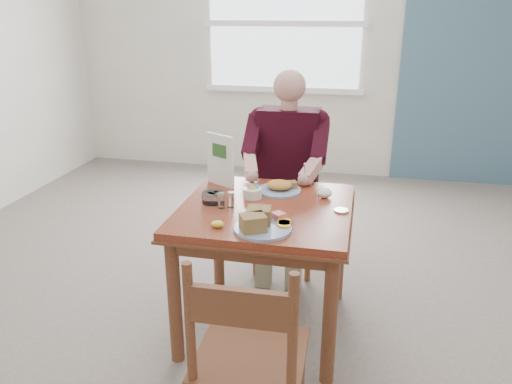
% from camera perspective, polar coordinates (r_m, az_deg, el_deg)
% --- Properties ---
extents(floor, '(6.00, 6.00, 0.00)m').
position_cam_1_polar(floor, '(3.02, 1.02, -14.95)').
color(floor, '#61574E').
rests_on(floor, ground).
extents(wall_back, '(5.50, 0.00, 5.50)m').
position_cam_1_polar(wall_back, '(5.46, 7.59, 16.44)').
color(wall_back, silver).
rests_on(wall_back, ground).
extents(accent_panel, '(1.60, 0.02, 2.80)m').
position_cam_1_polar(accent_panel, '(5.53, 24.89, 14.88)').
color(accent_panel, '#416479').
rests_on(accent_panel, ground).
extents(lemon_wedge, '(0.07, 0.06, 0.03)m').
position_cam_1_polar(lemon_wedge, '(2.41, -4.43, -3.67)').
color(lemon_wedge, yellow).
rests_on(lemon_wedge, table).
extents(napkin, '(0.08, 0.07, 0.05)m').
position_cam_1_polar(napkin, '(2.80, 7.84, -0.12)').
color(napkin, white).
rests_on(napkin, table).
extents(metal_dish, '(0.09, 0.09, 0.01)m').
position_cam_1_polar(metal_dish, '(2.63, 9.73, -2.10)').
color(metal_dish, silver).
rests_on(metal_dish, table).
extents(window, '(1.72, 0.04, 1.42)m').
position_cam_1_polar(window, '(5.47, 3.25, 18.68)').
color(window, white).
rests_on(window, wall_back).
extents(table, '(0.92, 0.92, 0.75)m').
position_cam_1_polar(table, '(2.71, 1.11, -3.83)').
color(table, maroon).
rests_on(table, ground).
extents(chair_far, '(0.42, 0.42, 0.95)m').
position_cam_1_polar(chair_far, '(3.49, 3.64, -1.02)').
color(chair_far, brown).
rests_on(chair_far, ground).
extents(chair_near, '(0.43, 0.43, 0.95)m').
position_cam_1_polar(chair_near, '(2.01, -0.86, -18.70)').
color(chair_near, brown).
rests_on(chair_near, ground).
extents(diner, '(0.53, 0.56, 1.39)m').
position_cam_1_polar(diner, '(3.30, 3.53, 3.80)').
color(diner, gray).
rests_on(diner, chair_far).
extents(near_plate, '(0.36, 0.36, 0.09)m').
position_cam_1_polar(near_plate, '(2.38, 0.49, -3.53)').
color(near_plate, white).
rests_on(near_plate, table).
extents(far_plate, '(0.32, 0.32, 0.07)m').
position_cam_1_polar(far_plate, '(2.88, 2.77, 0.55)').
color(far_plate, white).
rests_on(far_plate, table).
extents(caddy, '(0.12, 0.12, 0.08)m').
position_cam_1_polar(caddy, '(2.77, -0.40, -0.10)').
color(caddy, white).
rests_on(caddy, table).
extents(shakers, '(0.10, 0.07, 0.09)m').
position_cam_1_polar(shakers, '(2.64, -3.47, -0.91)').
color(shakers, white).
rests_on(shakers, table).
extents(creamer, '(0.15, 0.15, 0.06)m').
position_cam_1_polar(creamer, '(2.72, -4.94, -0.60)').
color(creamer, white).
rests_on(creamer, table).
extents(menu, '(0.19, 0.12, 0.31)m').
position_cam_1_polar(menu, '(2.94, -4.10, 3.67)').
color(menu, white).
rests_on(menu, table).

